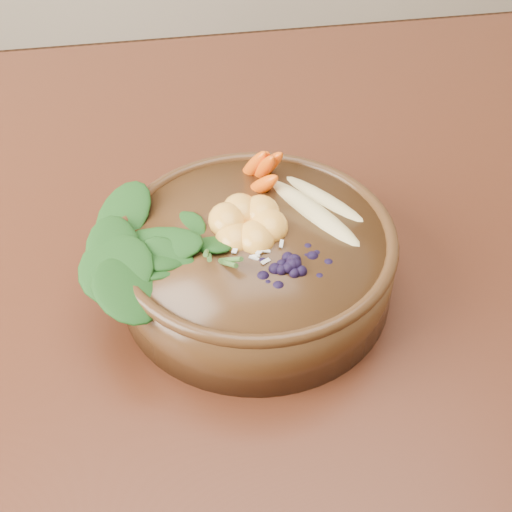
{
  "coord_description": "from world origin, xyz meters",
  "views": [
    {
      "loc": [
        -0.23,
        -0.65,
        1.29
      ],
      "look_at": [
        -0.14,
        -0.14,
        0.8
      ],
      "focal_mm": 50.0,
      "sensor_mm": 36.0,
      "label": 1
    }
  ],
  "objects_px": {
    "kale_heap": "(187,204)",
    "carrot_cluster": "(256,151)",
    "blueberry_pile": "(293,253)",
    "banana_halves": "(319,195)",
    "stoneware_bowl": "(256,263)",
    "mandarin_cluster": "(248,214)",
    "dining_table": "(345,251)"
  },
  "relations": [
    {
      "from": "mandarin_cluster",
      "to": "dining_table",
      "type": "bearing_deg",
      "value": 39.47
    },
    {
      "from": "kale_heap",
      "to": "mandarin_cluster",
      "type": "xyz_separation_m",
      "value": [
        0.06,
        -0.02,
        -0.01
      ]
    },
    {
      "from": "stoneware_bowl",
      "to": "kale_heap",
      "type": "distance_m",
      "value": 0.09
    },
    {
      "from": "carrot_cluster",
      "to": "stoneware_bowl",
      "type": "bearing_deg",
      "value": -123.69
    },
    {
      "from": "dining_table",
      "to": "banana_halves",
      "type": "distance_m",
      "value": 0.22
    },
    {
      "from": "kale_heap",
      "to": "dining_table",
      "type": "bearing_deg",
      "value": 26.57
    },
    {
      "from": "dining_table",
      "to": "carrot_cluster",
      "type": "xyz_separation_m",
      "value": [
        -0.13,
        -0.05,
        0.21
      ]
    },
    {
      "from": "dining_table",
      "to": "stoneware_bowl",
      "type": "xyz_separation_m",
      "value": [
        -0.14,
        -0.14,
        0.13
      ]
    },
    {
      "from": "dining_table",
      "to": "blueberry_pile",
      "type": "relative_size",
      "value": 12.41
    },
    {
      "from": "kale_heap",
      "to": "mandarin_cluster",
      "type": "distance_m",
      "value": 0.06
    },
    {
      "from": "banana_halves",
      "to": "mandarin_cluster",
      "type": "relative_size",
      "value": 1.76
    },
    {
      "from": "blueberry_pile",
      "to": "banana_halves",
      "type": "bearing_deg",
      "value": 62.65
    },
    {
      "from": "kale_heap",
      "to": "carrot_cluster",
      "type": "xyz_separation_m",
      "value": [
        0.08,
        0.05,
        0.02
      ]
    },
    {
      "from": "carrot_cluster",
      "to": "blueberry_pile",
      "type": "relative_size",
      "value": 0.6
    },
    {
      "from": "kale_heap",
      "to": "blueberry_pile",
      "type": "bearing_deg",
      "value": -44.03
    },
    {
      "from": "mandarin_cluster",
      "to": "stoneware_bowl",
      "type": "bearing_deg",
      "value": -72.17
    },
    {
      "from": "kale_heap",
      "to": "mandarin_cluster",
      "type": "relative_size",
      "value": 2.07
    },
    {
      "from": "carrot_cluster",
      "to": "mandarin_cluster",
      "type": "distance_m",
      "value": 0.08
    },
    {
      "from": "kale_heap",
      "to": "banana_halves",
      "type": "height_order",
      "value": "kale_heap"
    },
    {
      "from": "stoneware_bowl",
      "to": "blueberry_pile",
      "type": "height_order",
      "value": "blueberry_pile"
    },
    {
      "from": "dining_table",
      "to": "stoneware_bowl",
      "type": "bearing_deg",
      "value": -135.8
    },
    {
      "from": "dining_table",
      "to": "mandarin_cluster",
      "type": "bearing_deg",
      "value": -140.53
    },
    {
      "from": "banana_halves",
      "to": "mandarin_cluster",
      "type": "distance_m",
      "value": 0.08
    },
    {
      "from": "kale_heap",
      "to": "blueberry_pile",
      "type": "distance_m",
      "value": 0.12
    },
    {
      "from": "carrot_cluster",
      "to": "blueberry_pile",
      "type": "xyz_separation_m",
      "value": [
        0.01,
        -0.14,
        -0.02
      ]
    },
    {
      "from": "stoneware_bowl",
      "to": "kale_heap",
      "type": "bearing_deg",
      "value": 151.04
    },
    {
      "from": "mandarin_cluster",
      "to": "blueberry_pile",
      "type": "distance_m",
      "value": 0.08
    },
    {
      "from": "stoneware_bowl",
      "to": "blueberry_pile",
      "type": "xyz_separation_m",
      "value": [
        0.03,
        -0.05,
        0.06
      ]
    },
    {
      "from": "kale_heap",
      "to": "banana_halves",
      "type": "bearing_deg",
      "value": 0.62
    },
    {
      "from": "dining_table",
      "to": "carrot_cluster",
      "type": "bearing_deg",
      "value": -159.14
    },
    {
      "from": "carrot_cluster",
      "to": "banana_halves",
      "type": "xyz_separation_m",
      "value": [
        0.06,
        -0.05,
        -0.03
      ]
    },
    {
      "from": "dining_table",
      "to": "stoneware_bowl",
      "type": "relative_size",
      "value": 5.73
    }
  ]
}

